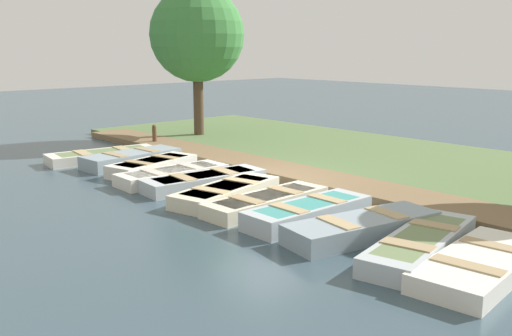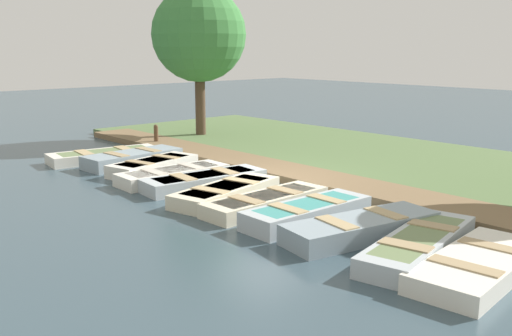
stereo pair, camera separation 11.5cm
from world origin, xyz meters
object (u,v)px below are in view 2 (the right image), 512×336
object	(u,v)px
rowboat_10	(479,265)
rowboat_7	(307,212)
rowboat_0	(105,155)
rowboat_5	(226,192)
mooring_post_near	(156,136)
rowboat_9	(419,244)
rowboat_3	(173,175)
rowboat_8	(361,227)
rowboat_6	(266,202)
park_tree_far_left	(199,35)
rowboat_4	(205,180)
rowboat_1	(133,158)
rowboat_2	(153,166)

from	to	relation	value
rowboat_10	rowboat_7	bearing A→B (deg)	-96.80
rowboat_0	rowboat_5	bearing A→B (deg)	96.70
rowboat_5	mooring_post_near	bearing A→B (deg)	-122.96
rowboat_7	rowboat_9	world-z (taller)	rowboat_7
rowboat_3	rowboat_8	distance (m)	6.51
rowboat_3	rowboat_6	world-z (taller)	rowboat_3
rowboat_5	rowboat_10	bearing A→B (deg)	77.80
rowboat_9	rowboat_10	xyz separation A→B (m)	(0.13, 1.19, -0.01)
rowboat_6	rowboat_9	bearing A→B (deg)	89.19
rowboat_10	rowboat_5	bearing A→B (deg)	-95.57
rowboat_3	mooring_post_near	xyz separation A→B (m)	(-2.69, -5.15, 0.24)
rowboat_10	rowboat_9	bearing A→B (deg)	-102.53
rowboat_6	rowboat_7	size ratio (longest dim) A/B	1.07
rowboat_8	rowboat_3	bearing A→B (deg)	-78.97
rowboat_5	rowboat_7	bearing A→B (deg)	79.60
rowboat_6	park_tree_far_left	distance (m)	11.26
rowboat_4	rowboat_10	xyz separation A→B (m)	(0.28, 7.79, -0.01)
rowboat_8	park_tree_far_left	size ratio (longest dim) A/B	0.57
rowboat_8	park_tree_far_left	distance (m)	13.58
rowboat_4	rowboat_8	xyz separation A→B (m)	(0.20, 5.35, 0.02)
rowboat_9	rowboat_7	bearing A→B (deg)	-100.07
rowboat_1	rowboat_2	world-z (taller)	rowboat_1
rowboat_2	mooring_post_near	distance (m)	4.54
rowboat_0	rowboat_1	distance (m)	1.31
rowboat_6	rowboat_0	bearing A→B (deg)	-91.42
rowboat_8	rowboat_5	bearing A→B (deg)	-77.09
rowboat_4	rowboat_1	bearing A→B (deg)	-85.48
rowboat_1	park_tree_far_left	distance (m)	6.73
rowboat_3	park_tree_far_left	distance (m)	8.43
mooring_post_near	rowboat_1	bearing A→B (deg)	45.44
rowboat_1	rowboat_9	bearing A→B (deg)	84.63
rowboat_2	rowboat_8	world-z (taller)	rowboat_8
rowboat_9	mooring_post_near	bearing A→B (deg)	-113.43
rowboat_9	rowboat_1	bearing A→B (deg)	-103.20
mooring_post_near	rowboat_8	bearing A→B (deg)	77.07
rowboat_5	rowboat_10	xyz separation A→B (m)	(-0.06, 6.46, -0.01)
rowboat_5	rowboat_6	xyz separation A→B (m)	(-0.14, 1.29, -0.01)
rowboat_5	rowboat_9	world-z (taller)	rowboat_9
rowboat_2	rowboat_9	distance (m)	9.13
rowboat_3	rowboat_6	bearing A→B (deg)	91.93
mooring_post_near	rowboat_6	bearing A→B (deg)	73.30
rowboat_5	rowboat_8	bearing A→B (deg)	79.27
rowboat_2	rowboat_4	size ratio (longest dim) A/B	0.87
rowboat_2	mooring_post_near	bearing A→B (deg)	-136.22
rowboat_5	rowboat_7	world-z (taller)	rowboat_7
rowboat_8	park_tree_far_left	world-z (taller)	park_tree_far_left
mooring_post_near	rowboat_5	bearing A→B (deg)	69.77
rowboat_4	rowboat_6	size ratio (longest dim) A/B	1.06
rowboat_3	rowboat_0	bearing A→B (deg)	-87.95
rowboat_2	rowboat_10	distance (m)	10.32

